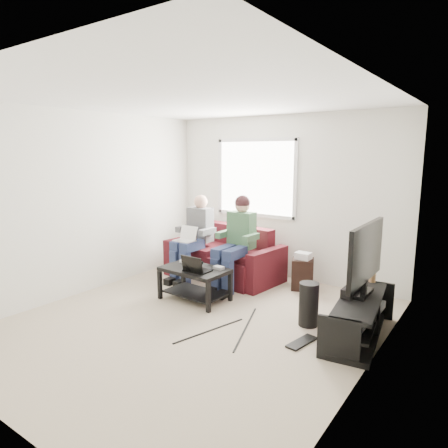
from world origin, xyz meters
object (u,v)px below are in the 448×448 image
Objects in this scene: sofa at (226,259)px; tv at (366,255)px; subwoofer at (309,304)px; coffee_table at (195,276)px; tv_stand at (359,319)px; end_table at (303,273)px.

tv is at bearing -18.26° from sofa.
subwoofer is at bearing -166.90° from tv.
coffee_table is 1.63m from subwoofer.
tv_stand is 2.74× the size of subwoofer.
coffee_table and tv_stand have the same top height.
tv_stand is at bearing 3.45° from subwoofer.
sofa is at bearing 153.15° from subwoofer.
tv_stand is 1.62m from end_table.
tv reaches higher than sofa.
tv is at bearing 6.93° from coffee_table.
tv is at bearing -40.73° from end_table.
tv is at bearing 13.10° from subwoofer.
tv_stand is 0.59m from subwoofer.
sofa is 2.63m from tv.
end_table reaches higher than subwoofer.
subwoofer is (1.62, 0.13, -0.08)m from coffee_table.
coffee_table is 1.66× the size of end_table.
end_table is at bearing 136.64° from tv_stand.
end_table is (1.26, 0.21, -0.06)m from sofa.
subwoofer reaches higher than tv_stand.
subwoofer is at bearing -62.68° from end_table.
sofa is 3.58× the size of subwoofer.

